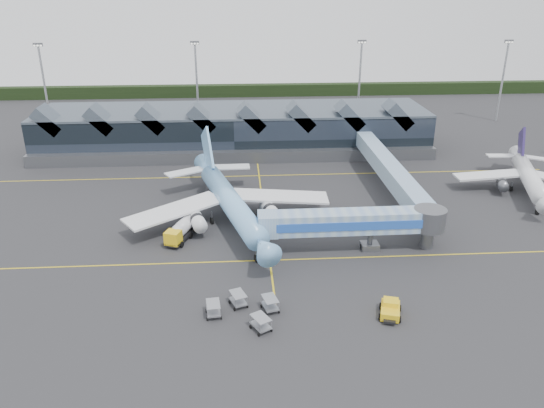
{
  "coord_description": "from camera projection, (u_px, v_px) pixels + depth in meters",
  "views": [
    {
      "loc": [
        -4.1,
        -75.09,
        37.23
      ],
      "look_at": [
        0.91,
        1.0,
        5.0
      ],
      "focal_mm": 35.0,
      "sensor_mm": 36.0,
      "label": 1
    }
  ],
  "objects": [
    {
      "name": "fuel_truck",
      "position": [
        183.0,
        228.0,
        82.45
      ],
      "size": [
        4.93,
        8.75,
        2.97
      ],
      "rotation": [
        0.0,
        0.0,
        -0.36
      ],
      "color": "black",
      "rests_on": "ground"
    },
    {
      "name": "pushback_tug",
      "position": [
        390.0,
        309.0,
        63.58
      ],
      "size": [
        3.39,
        4.43,
        1.79
      ],
      "rotation": [
        0.0,
        0.0,
        -0.29
      ],
      "color": "yellow",
      "rests_on": "ground"
    },
    {
      "name": "light_masts",
      "position": [
        333.0,
        83.0,
        137.89
      ],
      "size": [
        132.4,
        42.56,
        22.45
      ],
      "color": "#979A9F",
      "rests_on": "ground"
    },
    {
      "name": "baggage_carts",
      "position": [
        246.0,
        308.0,
        63.54
      ],
      "size": [
        8.86,
        8.09,
        1.74
      ],
      "rotation": [
        0.0,
        0.0,
        0.26
      ],
      "color": "#9A9BA2",
      "rests_on": "ground"
    },
    {
      "name": "jet_bridge",
      "position": [
        363.0,
        222.0,
        77.81
      ],
      "size": [
        27.87,
        4.81,
        6.39
      ],
      "rotation": [
        0.0,
        0.0,
        0.01
      ],
      "color": "#7A9ECC",
      "rests_on": "ground"
    },
    {
      "name": "taxi_stripes",
      "position": [
        263.0,
        210.0,
        92.95
      ],
      "size": [
        120.0,
        60.0,
        0.01
      ],
      "color": "gold",
      "rests_on": "ground"
    },
    {
      "name": "ground",
      "position": [
        267.0,
        236.0,
        83.76
      ],
      "size": [
        260.0,
        260.0,
        0.0
      ],
      "primitive_type": "plane",
      "color": "#27272A",
      "rests_on": "ground"
    },
    {
      "name": "main_airliner",
      "position": [
        229.0,
        199.0,
        87.62
      ],
      "size": [
        33.91,
        39.81,
        12.99
      ],
      "rotation": [
        0.0,
        0.0,
        0.27
      ],
      "color": "#75B1ED",
      "rests_on": "ground"
    },
    {
      "name": "terminal",
      "position": [
        234.0,
        129.0,
        125.07
      ],
      "size": [
        90.0,
        22.25,
        12.52
      ],
      "color": "black",
      "rests_on": "ground"
    },
    {
      "name": "tree_line_far",
      "position": [
        249.0,
        90.0,
        184.08
      ],
      "size": [
        260.0,
        4.0,
        4.0
      ],
      "primitive_type": "cube",
      "color": "black",
      "rests_on": "ground"
    },
    {
      "name": "regional_jet",
      "position": [
        528.0,
        176.0,
        100.03
      ],
      "size": [
        25.98,
        29.1,
        10.21
      ],
      "rotation": [
        0.0,
        0.0,
        -0.31
      ],
      "color": "white",
      "rests_on": "ground"
    }
  ]
}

